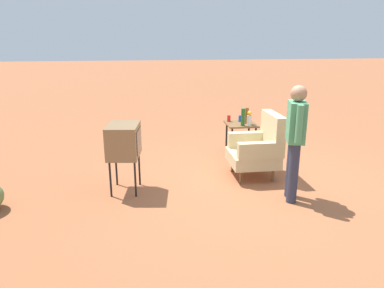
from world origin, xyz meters
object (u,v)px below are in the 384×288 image
at_px(tv_on_stand, 124,141).
at_px(bottle_tall_amber, 247,116).
at_px(armchair, 259,147).
at_px(flower_vase, 249,117).
at_px(person_standing, 295,136).
at_px(side_table, 241,129).
at_px(soda_can_blue, 240,119).
at_px(soda_can_red, 229,118).
at_px(bottle_wine_green, 243,117).

height_order(tv_on_stand, bottle_tall_amber, tv_on_stand).
bearing_deg(armchair, flower_vase, 175.64).
bearing_deg(person_standing, tv_on_stand, -104.59).
relative_size(side_table, bottle_tall_amber, 2.24).
distance_m(person_standing, soda_can_blue, 2.09).
bearing_deg(soda_can_red, side_table, 47.63).
xyz_separation_m(tv_on_stand, flower_vase, (-1.16, 2.23, 0.04)).
distance_m(bottle_wine_green, soda_can_blue, 0.35).
height_order(armchair, tv_on_stand, armchair).
distance_m(armchair, bottle_wine_green, 0.87).
xyz_separation_m(person_standing, soda_can_red, (-2.11, -0.43, -0.21)).
relative_size(person_standing, bottle_tall_amber, 5.47).
bearing_deg(flower_vase, soda_can_blue, -163.27).
height_order(person_standing, soda_can_blue, person_standing).
relative_size(tv_on_stand, bottle_wine_green, 3.22).
bearing_deg(side_table, tv_on_stand, -58.14).
relative_size(bottle_tall_amber, soda_can_red, 2.46).
distance_m(armchair, tv_on_stand, 2.21).
relative_size(person_standing, bottle_wine_green, 5.12).
height_order(armchair, person_standing, person_standing).
relative_size(bottle_wine_green, soda_can_blue, 2.62).
distance_m(tv_on_stand, person_standing, 2.44).
xyz_separation_m(side_table, person_standing, (1.93, 0.24, 0.37)).
bearing_deg(person_standing, bottle_tall_amber, -175.81).
xyz_separation_m(bottle_tall_amber, bottle_wine_green, (0.16, -0.12, 0.01)).
height_order(side_table, soda_can_blue, soda_can_blue).
bearing_deg(person_standing, bottle_wine_green, -171.56).
bearing_deg(side_table, soda_can_red, -132.37).
distance_m(side_table, flower_vase, 0.32).
bearing_deg(tv_on_stand, soda_can_red, 127.93).
height_order(bottle_tall_amber, soda_can_red, bottle_tall_amber).
xyz_separation_m(soda_can_red, flower_vase, (0.34, 0.30, 0.09)).
bearing_deg(soda_can_blue, bottle_tall_amber, 25.38).
xyz_separation_m(person_standing, flower_vase, (-1.77, -0.13, -0.12)).
bearing_deg(soda_can_red, tv_on_stand, -52.07).
distance_m(armchair, bottle_tall_amber, 1.02).
bearing_deg(bottle_tall_amber, soda_can_red, -125.37).
bearing_deg(tv_on_stand, armchair, 98.50).
distance_m(side_table, soda_can_blue, 0.22).
height_order(bottle_tall_amber, bottle_wine_green, bottle_wine_green).
xyz_separation_m(person_standing, bottle_tall_amber, (-1.90, -0.14, -0.12)).
bearing_deg(tv_on_stand, flower_vase, 117.47).
xyz_separation_m(tv_on_stand, soda_can_blue, (-1.46, 2.14, -0.05)).
relative_size(bottle_tall_amber, bottle_wine_green, 0.94).
distance_m(tv_on_stand, flower_vase, 2.51).
bearing_deg(bottle_wine_green, person_standing, 8.44).
bearing_deg(armchair, soda_can_red, -168.42).
distance_m(tv_on_stand, soda_can_blue, 2.59).
bearing_deg(soda_can_red, person_standing, 11.60).
height_order(tv_on_stand, soda_can_red, tv_on_stand).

